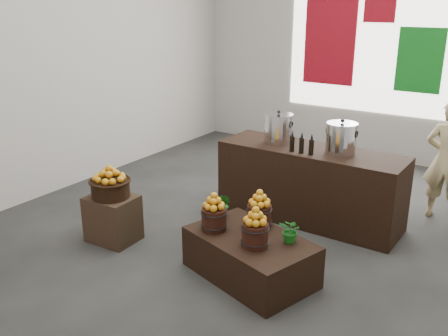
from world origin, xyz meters
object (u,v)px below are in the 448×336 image
Objects in this scene: wicker_basket at (110,189)px; counter at (310,185)px; shopper at (448,161)px; display_table at (250,257)px; stock_pot_center at (341,139)px; stock_pot_left at (278,129)px; crate at (113,218)px.

wicker_basket is 2.38m from counter.
display_table is at bearing 64.93° from shopper.
shopper reaches higher than wicker_basket.
stock_pot_center is 0.23× the size of shopper.
stock_pot_left reaches higher than wicker_basket.
stock_pot_center reaches higher than crate.
wicker_basket reaches higher than display_table.
stock_pot_left reaches higher than display_table.
wicker_basket is 1.75m from display_table.
counter is at bearing 36.78° from shopper.
stock_pot_center is at bearing -0.84° from stock_pot_left.
stock_pot_left is 0.81m from stock_pot_center.
counter is at bearing 179.16° from stock_pot_center.
shopper is at bearing 42.11° from wicker_basket.
shopper reaches higher than stock_pot_left.
stock_pot_center is 1.43m from shopper.
shopper is (1.83, 0.94, -0.34)m from stock_pot_left.
stock_pot_left reaches higher than counter.
display_table is 3.58× the size of stock_pot_left.
wicker_basket is at bearing 0.00° from crate.
stock_pot_left is 1.00× the size of stock_pot_center.
display_table is (1.70, 0.18, -0.05)m from crate.
crate is 2.25m from stock_pot_left.
stock_pot_center is (0.36, -0.01, 0.63)m from counter.
stock_pot_center is (0.81, -0.01, 0.00)m from stock_pot_left.
crate is 0.35× the size of shopper.
crate is 0.24× the size of counter.
wicker_basket reaches higher than crate.
counter is 0.72m from stock_pot_center.
crate is at bearing -138.55° from stock_pot_center.
counter is 6.47× the size of stock_pot_left.
shopper is (1.37, 0.95, 0.30)m from counter.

